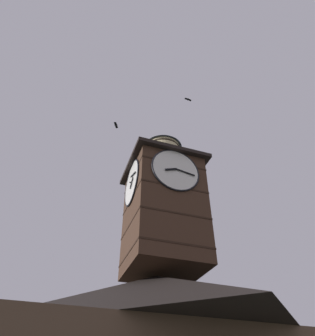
% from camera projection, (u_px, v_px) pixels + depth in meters
% --- Properties ---
extents(clock_tower, '(4.75, 4.75, 10.06)m').
position_uv_depth(clock_tower, '(163.00, 204.00, 18.59)').
color(clock_tower, '#422B1E').
rests_on(clock_tower, building_main).
extents(pine_tree_behind, '(7.30, 7.30, 16.04)m').
position_uv_depth(pine_tree_behind, '(162.00, 319.00, 19.85)').
color(pine_tree_behind, '#473323').
rests_on(pine_tree_behind, ground_plane).
extents(moon, '(1.78, 1.78, 1.78)m').
position_uv_depth(moon, '(161.00, 321.00, 42.51)').
color(moon, silver).
extents(flying_bird_high, '(0.63, 0.23, 0.13)m').
position_uv_depth(flying_bird_high, '(188.00, 99.00, 26.85)').
color(flying_bird_high, black).
extents(flying_bird_low, '(0.44, 0.62, 0.14)m').
position_uv_depth(flying_bird_low, '(116.00, 125.00, 23.12)').
color(flying_bird_low, black).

